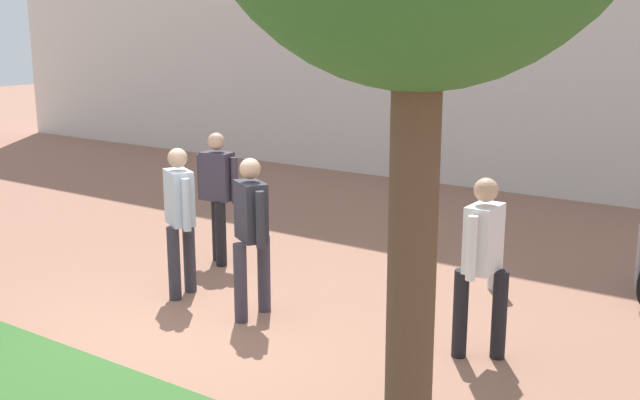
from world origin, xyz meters
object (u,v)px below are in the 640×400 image
object	(u,v)px
bollard_steel	(496,252)
person_shirt_white	(483,257)
person_casual_tan	(180,213)
person_suited_dark	(251,228)
person_suited_navy	(218,190)

from	to	relation	value
bollard_steel	person_shirt_white	size ratio (longest dim) A/B	0.52
person_casual_tan	person_suited_dark	xyz separation A→B (m)	(1.08, -0.04, 0.00)
bollard_steel	person_suited_navy	distance (m)	3.57
person_shirt_white	person_suited_dark	xyz separation A→B (m)	(-2.40, -0.40, 0.00)
bollard_steel	person_casual_tan	size ratio (longest dim) A/B	0.52
person_casual_tan	person_suited_dark	size ratio (longest dim) A/B	1.00
person_suited_navy	person_suited_dark	xyz separation A→B (m)	(1.56, -1.20, 0.00)
bollard_steel	person_suited_dark	world-z (taller)	person_suited_dark
bollard_steel	person_suited_dark	size ratio (longest dim) A/B	0.52
bollard_steel	person_shirt_white	world-z (taller)	person_shirt_white
person_casual_tan	person_suited_dark	distance (m)	1.08
person_suited_dark	bollard_steel	bearing A→B (deg)	51.86
bollard_steel	person_suited_navy	world-z (taller)	person_suited_navy
person_shirt_white	person_suited_navy	size ratio (longest dim) A/B	1.00
person_shirt_white	person_suited_navy	distance (m)	4.04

